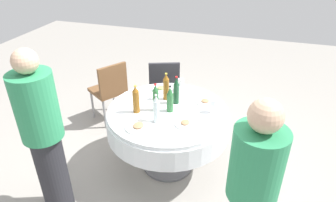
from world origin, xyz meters
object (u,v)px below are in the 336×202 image
bottle_green_north (170,100)px  plate_mid (205,102)px  bottle_green_left (156,98)px  chair_left (110,88)px  dining_table (168,122)px  plate_south (185,123)px  bottle_amber_inner (136,100)px  person_rear (44,136)px  person_outer (251,194)px  bottle_dark_green_rear (176,91)px  bottle_clear_outer (156,109)px  wine_glass_north (213,103)px  wine_glass_inner (181,83)px  plate_west (161,89)px  chair_east (164,84)px  bottle_amber_front (166,87)px  plate_near (138,127)px

bottle_green_north → plate_mid: 0.43m
bottle_green_left → bottle_green_north: bearing=-81.5°
plate_mid → chair_left: size_ratio=0.23×
dining_table → plate_south: bearing=-131.2°
bottle_amber_inner → person_rear: (-0.74, 0.53, -0.03)m
dining_table → person_outer: (-0.97, -0.88, 0.21)m
bottle_dark_green_rear → bottle_clear_outer: bottle_dark_green_rear is taller
bottle_green_left → wine_glass_north: (0.13, -0.56, -0.04)m
bottle_clear_outer → wine_glass_inner: bearing=-4.5°
dining_table → bottle_green_north: bottle_green_north is taller
dining_table → chair_left: chair_left is taller
bottle_dark_green_rear → wine_glass_north: (-0.07, -0.40, -0.04)m
bottle_clear_outer → plate_west: bottle_clear_outer is taller
chair_east → plate_mid: bearing=-65.9°
bottle_amber_front → bottle_green_north: 0.25m
plate_mid → bottle_amber_front: bearing=95.8°
plate_west → plate_near: size_ratio=0.88×
bottle_green_north → chair_east: bearing=21.2°
bottle_amber_front → plate_mid: 0.45m
bottle_amber_inner → person_outer: (-0.84, -1.18, -0.08)m
dining_table → bottle_green_north: (-0.01, -0.02, 0.28)m
chair_east → plate_south: bearing=-83.5°
dining_table → person_outer: bearing=-137.7°
dining_table → plate_mid: (0.26, -0.34, 0.16)m
bottle_amber_front → person_outer: (-1.19, -0.97, -0.08)m
bottle_amber_inner → plate_south: bottle_amber_inner is taller
bottle_amber_inner → plate_west: size_ratio=1.36×
bottle_dark_green_rear → plate_south: 0.44m
wine_glass_north → plate_near: 0.78m
bottle_clear_outer → bottle_amber_front: 0.46m
bottle_dark_green_rear → chair_east: 0.97m
bottle_amber_inner → bottle_green_left: bearing=-60.9°
bottle_clear_outer → bottle_green_left: same height
bottle_green_north → person_outer: bearing=-138.2°
bottle_clear_outer → chair_east: (1.21, 0.31, -0.36)m
bottle_amber_front → plate_south: bearing=-142.5°
bottle_amber_front → bottle_green_left: size_ratio=1.04×
plate_near → chair_left: (1.04, 0.84, -0.23)m
plate_south → plate_mid: 0.47m
bottle_amber_front → bottle_green_left: 0.25m
bottle_amber_inner → chair_left: size_ratio=0.34×
person_rear → bottle_clear_outer: bearing=-97.6°
plate_south → plate_mid: bearing=-12.3°
plate_mid → plate_south: bearing=167.7°
bottle_green_left → chair_east: bottle_green_left is taller
person_rear → chair_east: person_rear is taller
bottle_clear_outer → bottle_amber_inner: (0.11, 0.25, 0.00)m
dining_table → bottle_green_left: size_ratio=4.33×
chair_east → bottle_amber_inner: bearing=-106.9°
wine_glass_north → chair_left: 1.59m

